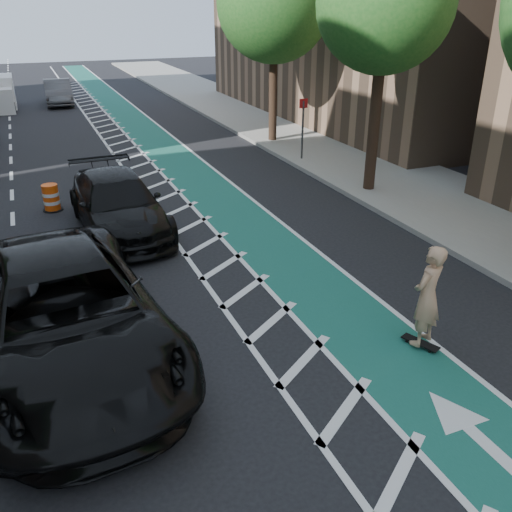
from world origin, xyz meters
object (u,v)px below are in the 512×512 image
skateboarder (427,296)px  suv_near (66,314)px  suv_far (118,204)px  barrel_a (5,273)px

skateboarder → suv_near: skateboarder is taller
suv_far → skateboarder: bearing=-64.6°
barrel_a → skateboarder: bearing=-36.8°
suv_near → suv_far: size_ratio=1.25×
skateboarder → suv_near: bearing=-41.6°
skateboarder → suv_far: bearing=-85.1°
skateboarder → barrel_a: (-7.02, 5.26, -0.62)m
suv_near → suv_far: bearing=66.8°
suv_near → suv_far: 6.15m
skateboarder → barrel_a: size_ratio=2.09×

